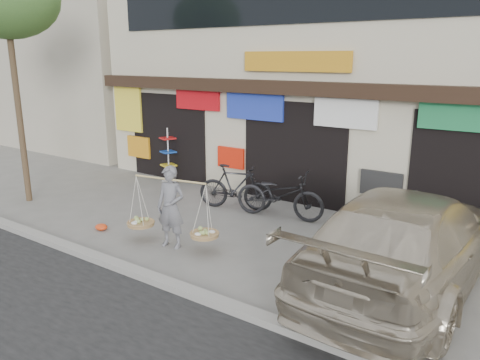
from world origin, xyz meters
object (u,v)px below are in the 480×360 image
Objects in this scene: bike_2 at (280,194)px; suv at (408,239)px; street_tree at (5,0)px; bike_1 at (236,187)px; street_vendor at (171,210)px; display_rack at (168,160)px.

bike_2 is 0.38× the size of suv.
street_tree is at bearing 103.15° from bike_2.
bike_1 is at bearing -18.06° from suv.
street_tree is at bearing 168.13° from street_vendor.
bike_1 is at bearing 27.43° from street_tree.
street_tree is 3.62× the size of display_rack.
display_rack is at bearing 123.53° from street_vendor.
bike_2 is 4.67m from display_rack.
suv is at bearing 3.16° from street_vendor.
display_rack is at bearing 68.19° from bike_2.
bike_2 is 1.31× the size of display_rack.
bike_2 is (1.27, 0.06, 0.00)m from bike_1.
street_tree reaches higher than bike_2.
street_tree is 3.18× the size of bike_1.
bike_1 is at bearing 82.96° from bike_2.
bike_2 is 3.95m from suv.
bike_2 is at bearing -25.13° from suv.
street_tree is 10.82m from suv.
suv is at bearing -128.74° from bike_1.
street_vendor is at bearing 15.13° from suv.
suv reaches higher than bike_1.
display_rack reaches higher than bike_1.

